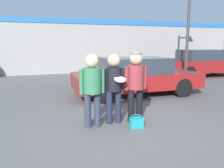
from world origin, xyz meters
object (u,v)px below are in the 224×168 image
at_px(parked_car_near, 135,76).
at_px(parked_car_far, 202,63).
at_px(person_middle_with_frisbee, 114,83).
at_px(person_right, 136,80).
at_px(person_left, 92,84).
at_px(handbag, 136,122).

relative_size(parked_car_near, parked_car_far, 0.96).
height_order(person_middle_with_frisbee, parked_car_near, person_middle_with_frisbee).
bearing_deg(person_right, person_left, -176.82).
distance_m(parked_car_near, parked_car_far, 6.39).
bearing_deg(parked_car_far, parked_car_near, -150.38).
height_order(person_left, parked_car_near, person_left).
distance_m(person_right, handbag, 0.98).
bearing_deg(handbag, parked_car_near, 67.08).
xyz_separation_m(person_left, handbag, (0.92, -0.36, -0.85)).
relative_size(person_right, parked_car_near, 0.37).
bearing_deg(person_left, handbag, -21.20).
height_order(person_left, person_right, person_right).
height_order(person_middle_with_frisbee, parked_car_far, person_middle_with_frisbee).
relative_size(person_middle_with_frisbee, person_right, 0.97).
distance_m(parked_car_far, handbag, 9.28).
bearing_deg(handbag, person_right, 70.90).
distance_m(person_left, handbag, 1.30).
xyz_separation_m(person_middle_with_frisbee, parked_car_near, (1.68, 2.61, -0.26)).
xyz_separation_m(parked_car_near, handbag, (-1.29, -3.06, -0.57)).
bearing_deg(person_right, person_middle_with_frisbee, 176.43).
bearing_deg(parked_car_far, person_left, -142.95).
bearing_deg(person_middle_with_frisbee, parked_car_near, 57.27).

